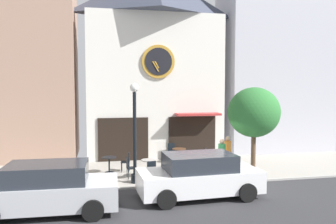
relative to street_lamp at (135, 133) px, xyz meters
name	(u,v)px	position (x,y,z in m)	size (l,w,h in m)	color
ground_plane	(210,190)	(2.71, -1.47, -2.09)	(25.19, 11.77, 0.13)	#9E998E
clock_building	(154,60)	(1.75, 5.64, 3.41)	(7.58, 3.77, 10.53)	silver
neighbor_building_left	(12,35)	(-5.97, 6.39, 4.69)	(6.67, 3.97, 13.52)	#9E7A66
neighbor_building_right	(275,25)	(9.44, 6.11, 5.71)	(6.64, 3.40, 15.55)	#B2B2BC
street_lamp	(135,133)	(0.00, 0.00, 0.00)	(0.36, 0.36, 4.07)	black
street_tree	(254,113)	(5.04, -0.30, 0.76)	(2.24, 2.01, 3.91)	brown
cafe_table_center_right	(109,162)	(-0.98, 1.90, -1.57)	(0.66, 0.66, 0.73)	black
cafe_table_center_left	(149,165)	(0.68, 0.77, -1.54)	(0.66, 0.66, 0.77)	black
cafe_table_near_door	(179,153)	(2.64, 3.29, -1.54)	(0.71, 0.71, 0.74)	black
cafe_table_rightmost	(225,157)	(4.57, 1.82, -1.54)	(0.75, 0.75, 0.73)	black
cafe_chair_near_tree	(172,150)	(2.41, 4.04, -1.54)	(0.42, 0.42, 0.90)	black
cafe_chair_under_awning	(207,155)	(3.84, 2.29, -1.54)	(0.52, 0.52, 0.90)	black
cafe_chair_outer	(151,170)	(0.64, -0.05, -1.54)	(0.47, 0.47, 0.90)	black
cafe_chair_right_end	(127,160)	(-0.16, 1.97, -1.54)	(0.46, 0.46, 0.90)	black
cafe_chair_by_entrance	(130,166)	(-0.15, 0.74, -1.54)	(0.43, 0.43, 0.90)	black
pedestrian_orange	(227,154)	(4.35, 0.91, -1.20)	(0.44, 0.44, 1.67)	#2D2D38
pedestrian_green	(222,157)	(3.80, 0.17, -1.20)	(0.44, 0.44, 1.67)	#2D2D38
parked_car_silver	(47,189)	(-3.00, -2.80, -1.30)	(4.36, 2.14, 1.55)	#B7BABF
parked_car_white	(199,176)	(2.04, -2.24, -1.30)	(4.38, 2.18, 1.55)	white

